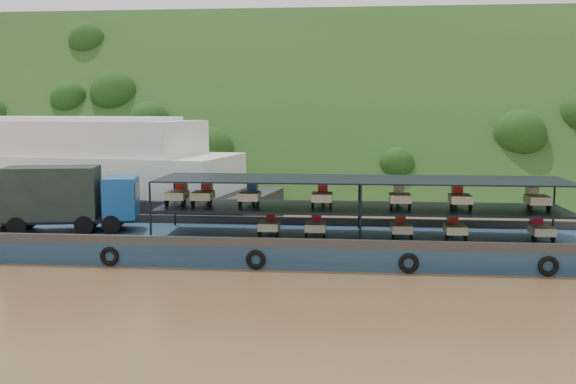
{
  "coord_description": "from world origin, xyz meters",
  "views": [
    {
      "loc": [
        1.85,
        -37.49,
        8.43
      ],
      "look_at": [
        -2.0,
        3.0,
        3.2
      ],
      "focal_mm": 40.0,
      "sensor_mm": 36.0,
      "label": 1
    }
  ],
  "objects": [
    {
      "name": "ground",
      "position": [
        0.0,
        0.0,
        0.0
      ],
      "size": [
        160.0,
        160.0,
        0.0
      ],
      "primitive_type": "plane",
      "color": "brown",
      "rests_on": "ground"
    },
    {
      "name": "hillside",
      "position": [
        0.0,
        36.0,
        0.0
      ],
      "size": [
        140.0,
        39.6,
        39.6
      ],
      "primitive_type": "cube",
      "rotation": [
        0.79,
        0.0,
        0.0
      ],
      "color": "#1B3914",
      "rests_on": "ground"
    },
    {
      "name": "cargo_barge",
      "position": [
        -2.82,
        -1.07,
        1.29
      ],
      "size": [
        35.08,
        7.18,
        5.08
      ],
      "color": "#122B42",
      "rests_on": "ground"
    },
    {
      "name": "passenger_ferry",
      "position": [
        -23.28,
        10.8,
        3.42
      ],
      "size": [
        40.1,
        16.2,
        7.9
      ],
      "rotation": [
        0.0,
        0.0,
        -0.17
      ],
      "color": "black",
      "rests_on": "ground"
    }
  ]
}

